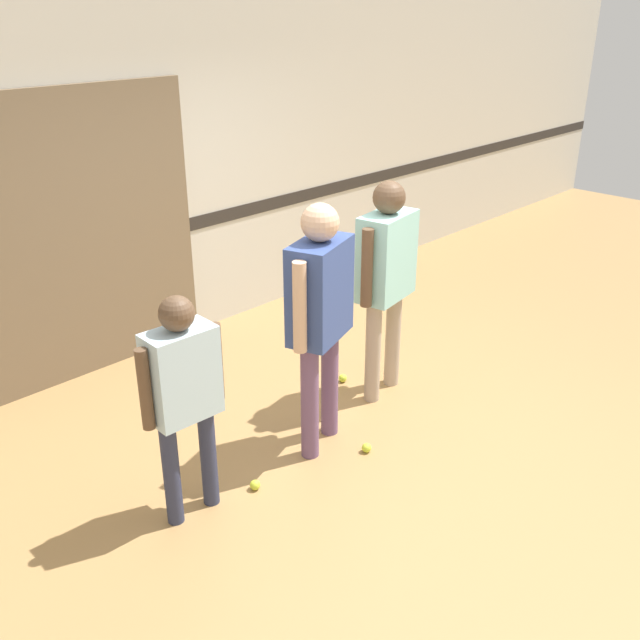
# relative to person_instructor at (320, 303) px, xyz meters

# --- Properties ---
(ground_plane) EXTENTS (16.00, 16.00, 0.00)m
(ground_plane) POSITION_rel_person_instructor_xyz_m (0.19, -0.07, -1.07)
(ground_plane) COLOR #A87F4C
(wall_back) EXTENTS (16.00, 0.07, 3.20)m
(wall_back) POSITION_rel_person_instructor_xyz_m (0.19, 2.18, 0.53)
(wall_back) COLOR beige
(wall_back) RESTS_ON ground_plane
(wall_panel) EXTENTS (2.10, 0.05, 2.29)m
(wall_panel) POSITION_rel_person_instructor_xyz_m (-0.54, 2.12, 0.08)
(wall_panel) COLOR #756047
(wall_panel) RESTS_ON ground_plane
(person_instructor) EXTENTS (0.63, 0.41, 1.73)m
(person_instructor) POSITION_rel_person_instructor_xyz_m (0.00, 0.00, 0.00)
(person_instructor) COLOR #6B4C70
(person_instructor) RESTS_ON ground_plane
(person_student_left) EXTENTS (0.54, 0.24, 1.42)m
(person_student_left) POSITION_rel_person_instructor_xyz_m (-1.06, 0.04, -0.19)
(person_student_left) COLOR #2D334C
(person_student_left) RESTS_ON ground_plane
(person_student_right) EXTENTS (0.63, 0.34, 1.69)m
(person_student_right) POSITION_rel_person_instructor_xyz_m (0.86, 0.16, -0.02)
(person_student_right) COLOR tan
(person_student_right) RESTS_ON ground_plane
(racket_spare_on_floor) EXTENTS (0.48, 0.31, 0.03)m
(racket_spare_on_floor) POSITION_rel_person_instructor_xyz_m (-0.24, 1.26, -1.06)
(racket_spare_on_floor) COLOR blue
(racket_spare_on_floor) RESTS_ON ground_plane
(tennis_ball_near_instructor) EXTENTS (0.07, 0.07, 0.07)m
(tennis_ball_near_instructor) POSITION_rel_person_instructor_xyz_m (0.14, -0.31, -1.03)
(tennis_ball_near_instructor) COLOR #CCE038
(tennis_ball_near_instructor) RESTS_ON ground_plane
(tennis_ball_by_spare_racket) EXTENTS (0.07, 0.07, 0.07)m
(tennis_ball_by_spare_racket) POSITION_rel_person_instructor_xyz_m (-0.11, 1.11, -1.03)
(tennis_ball_by_spare_racket) COLOR #CCE038
(tennis_ball_by_spare_racket) RESTS_ON ground_plane
(tennis_ball_stray_left) EXTENTS (0.07, 0.07, 0.07)m
(tennis_ball_stray_left) POSITION_rel_person_instructor_xyz_m (-0.66, -0.07, -1.03)
(tennis_ball_stray_left) COLOR #CCE038
(tennis_ball_stray_left) RESTS_ON ground_plane
(tennis_ball_stray_right) EXTENTS (0.07, 0.07, 0.07)m
(tennis_ball_stray_right) POSITION_rel_person_instructor_xyz_m (0.75, 0.48, -1.03)
(tennis_ball_stray_right) COLOR #CCE038
(tennis_ball_stray_right) RESTS_ON ground_plane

